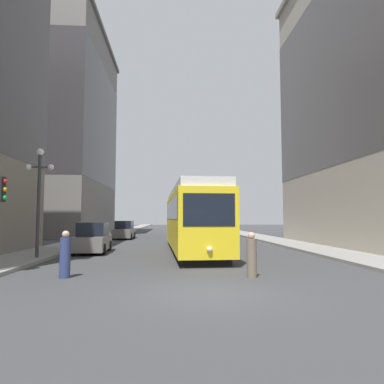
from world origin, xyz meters
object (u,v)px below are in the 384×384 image
(parked_car_left_mid, at_px, (93,239))
(pedestrian_crossing_far, at_px, (65,256))
(streetcar, at_px, (191,218))
(pedestrian_crossing_near, at_px, (252,256))
(lamp_post_left_near, at_px, (39,185))
(parked_car_left_near, at_px, (124,230))
(transit_bus, at_px, (215,219))

(parked_car_left_mid, relative_size, pedestrian_crossing_far, 2.63)
(streetcar, xyz_separation_m, pedestrian_crossing_near, (1.59, -9.62, -1.36))
(streetcar, bearing_deg, pedestrian_crossing_near, -83.12)
(parked_car_left_mid, xyz_separation_m, lamp_post_left_near, (-1.90, -3.67, 2.91))
(pedestrian_crossing_near, bearing_deg, streetcar, -9.92)
(parked_car_left_near, bearing_deg, parked_car_left_mid, -89.94)
(streetcar, relative_size, pedestrian_crossing_near, 9.46)
(parked_car_left_near, xyz_separation_m, lamp_post_left_near, (-1.90, -17.71, 2.91))
(parked_car_left_mid, distance_m, pedestrian_crossing_far, 8.92)
(pedestrian_crossing_far, distance_m, lamp_post_left_near, 6.66)
(parked_car_left_near, xyz_separation_m, parked_car_left_mid, (-0.00, -14.04, -0.00))
(parked_car_left_mid, xyz_separation_m, pedestrian_crossing_far, (1.04, -8.85, -0.07))
(pedestrian_crossing_far, bearing_deg, lamp_post_left_near, -162.76)
(transit_bus, height_order, pedestrian_crossing_far, transit_bus)
(parked_car_left_mid, distance_m, pedestrian_crossing_near, 11.92)
(transit_bus, bearing_deg, pedestrian_crossing_near, -92.97)
(streetcar, distance_m, pedestrian_crossing_far, 10.65)
(parked_car_left_near, xyz_separation_m, pedestrian_crossing_near, (7.62, -23.20, -0.10))
(transit_bus, relative_size, pedestrian_crossing_far, 7.81)
(transit_bus, xyz_separation_m, parked_car_left_mid, (-9.83, -18.49, -1.10))
(transit_bus, bearing_deg, pedestrian_crossing_far, -106.22)
(pedestrian_crossing_far, height_order, lamp_post_left_near, lamp_post_left_near)
(lamp_post_left_near, bearing_deg, transit_bus, 62.12)
(streetcar, height_order, parked_car_left_mid, streetcar)
(pedestrian_crossing_far, bearing_deg, pedestrian_crossing_near, 74.99)
(transit_bus, distance_m, parked_car_left_near, 10.84)
(pedestrian_crossing_near, bearing_deg, transit_bus, -23.87)
(transit_bus, relative_size, parked_car_left_near, 2.64)
(parked_car_left_near, bearing_deg, lamp_post_left_near, -96.06)
(pedestrian_crossing_near, relative_size, lamp_post_left_near, 0.29)
(streetcar, height_order, transit_bus, streetcar)
(streetcar, distance_m, parked_car_left_near, 14.91)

